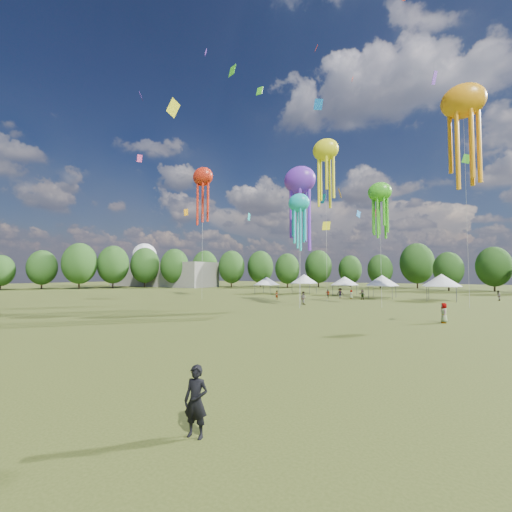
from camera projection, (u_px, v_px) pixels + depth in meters
The scene contains 10 objects.
ground at pixel (97, 364), 16.53m from camera, with size 300.00×300.00×0.00m, color #384416.
observer_main at pixel (196, 401), 9.23m from camera, with size 0.71×0.46×1.93m, color black.
spectator_near at pixel (303, 298), 47.71m from camera, with size 0.92×0.71×1.89m, color gray.
spectators_far at pixel (374, 296), 53.81m from camera, with size 32.48×33.17×1.82m.
festival_tents at pixel (346, 280), 65.57m from camera, with size 39.00×12.05×4.37m.
show_kites at pixel (345, 166), 49.20m from camera, with size 44.65×15.87×29.67m.
small_kites at pixel (350, 128), 56.01m from camera, with size 71.91×55.85×45.86m.
treeline at pixel (354, 264), 72.34m from camera, with size 201.57×95.24×13.43m.
hangar at pixel (162, 275), 115.43m from camera, with size 40.00×12.00×8.00m, color gray.
radome at pixel (144, 259), 129.11m from camera, with size 9.00×9.00×16.00m.
Camera 1 is at (15.35, -10.34, 4.48)m, focal length 23.58 mm.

